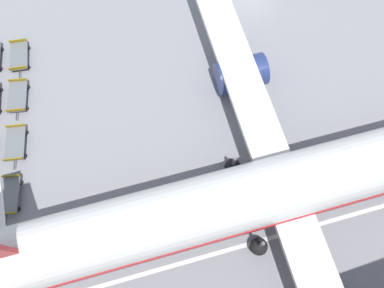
{
  "coord_description": "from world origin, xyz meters",
  "views": [
    {
      "loc": [
        22.5,
        -12.61,
        27.58
      ],
      "look_at": [
        13.18,
        -9.63,
        2.65
      ],
      "focal_mm": 35.0,
      "sensor_mm": 36.0,
      "label": 1
    }
  ],
  "objects_px": {
    "baggage_dolly_row_mid_a_col_b": "(18,97)",
    "baggage_dolly_row_mid_a_col_a": "(19,56)",
    "baggage_dolly_row_mid_a_col_c": "(16,144)",
    "airplane": "(301,183)",
    "baggage_dolly_row_mid_a_col_d": "(9,195)"
  },
  "relations": [
    {
      "from": "baggage_dolly_row_mid_a_col_c",
      "to": "baggage_dolly_row_mid_a_col_d",
      "type": "distance_m",
      "value": 4.13
    },
    {
      "from": "baggage_dolly_row_mid_a_col_d",
      "to": "baggage_dolly_row_mid_a_col_c",
      "type": "bearing_deg",
      "value": 165.6
    },
    {
      "from": "baggage_dolly_row_mid_a_col_a",
      "to": "baggage_dolly_row_mid_a_col_c",
      "type": "xyz_separation_m",
      "value": [
        8.01,
        -1.42,
        0.0
      ]
    },
    {
      "from": "airplane",
      "to": "baggage_dolly_row_mid_a_col_a",
      "type": "distance_m",
      "value": 25.33
    },
    {
      "from": "baggage_dolly_row_mid_a_col_b",
      "to": "baggage_dolly_row_mid_a_col_c",
      "type": "relative_size",
      "value": 1.0
    },
    {
      "from": "baggage_dolly_row_mid_a_col_c",
      "to": "baggage_dolly_row_mid_a_col_d",
      "type": "relative_size",
      "value": 1.0
    },
    {
      "from": "baggage_dolly_row_mid_a_col_b",
      "to": "baggage_dolly_row_mid_a_col_c",
      "type": "bearing_deg",
      "value": -10.37
    },
    {
      "from": "baggage_dolly_row_mid_a_col_b",
      "to": "baggage_dolly_row_mid_a_col_d",
      "type": "xyz_separation_m",
      "value": [
        8.11,
        -1.78,
        0.0
      ]
    },
    {
      "from": "baggage_dolly_row_mid_a_col_b",
      "to": "baggage_dolly_row_mid_a_col_a",
      "type": "bearing_deg",
      "value": 170.21
    },
    {
      "from": "airplane",
      "to": "baggage_dolly_row_mid_a_col_d",
      "type": "xyz_separation_m",
      "value": [
        -6.16,
        -19.87,
        -2.87
      ]
    },
    {
      "from": "baggage_dolly_row_mid_a_col_a",
      "to": "baggage_dolly_row_mid_a_col_b",
      "type": "distance_m",
      "value": 3.95
    },
    {
      "from": "airplane",
      "to": "baggage_dolly_row_mid_a_col_b",
      "type": "bearing_deg",
      "value": -128.25
    },
    {
      "from": "baggage_dolly_row_mid_a_col_c",
      "to": "baggage_dolly_row_mid_a_col_d",
      "type": "xyz_separation_m",
      "value": [
        4.0,
        -1.03,
        0.0
      ]
    },
    {
      "from": "airplane",
      "to": "baggage_dolly_row_mid_a_col_c",
      "type": "relative_size",
      "value": 12.61
    },
    {
      "from": "airplane",
      "to": "baggage_dolly_row_mid_a_col_d",
      "type": "bearing_deg",
      "value": -107.21
    }
  ]
}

